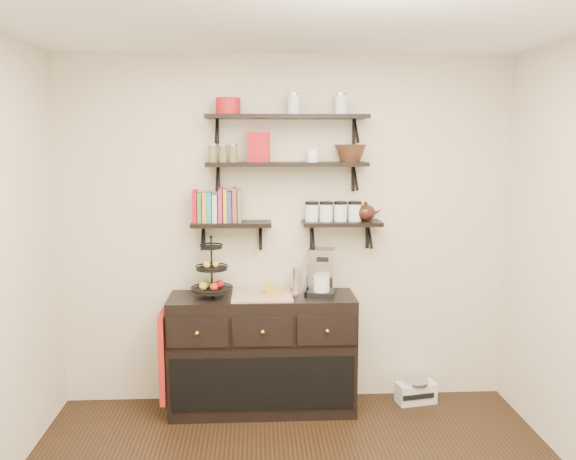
{
  "coord_description": "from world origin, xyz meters",
  "views": [
    {
      "loc": [
        -0.23,
        -2.95,
        2.07
      ],
      "look_at": [
        -0.02,
        1.15,
        1.46
      ],
      "focal_mm": 38.0,
      "sensor_mm": 36.0,
      "label": 1
    }
  ],
  "objects_px": {
    "fruit_stand": "(212,277)",
    "coffee_maker": "(321,272)",
    "radio": "(416,392)",
    "sideboard": "(262,353)"
  },
  "relations": [
    {
      "from": "fruit_stand",
      "to": "coffee_maker",
      "type": "distance_m",
      "value": 0.82
    },
    {
      "from": "coffee_maker",
      "to": "fruit_stand",
      "type": "bearing_deg",
      "value": -165.89
    },
    {
      "from": "sideboard",
      "to": "fruit_stand",
      "type": "height_order",
      "value": "fruit_stand"
    },
    {
      "from": "sideboard",
      "to": "coffee_maker",
      "type": "height_order",
      "value": "coffee_maker"
    },
    {
      "from": "fruit_stand",
      "to": "radio",
      "type": "distance_m",
      "value": 1.86
    },
    {
      "from": "coffee_maker",
      "to": "radio",
      "type": "relative_size",
      "value": 1.11
    },
    {
      "from": "sideboard",
      "to": "fruit_stand",
      "type": "relative_size",
      "value": 3.13
    },
    {
      "from": "fruit_stand",
      "to": "coffee_maker",
      "type": "relative_size",
      "value": 1.24
    },
    {
      "from": "fruit_stand",
      "to": "coffee_maker",
      "type": "xyz_separation_m",
      "value": [
        0.82,
        0.02,
        0.02
      ]
    },
    {
      "from": "radio",
      "to": "fruit_stand",
      "type": "bearing_deg",
      "value": 170.76
    }
  ]
}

